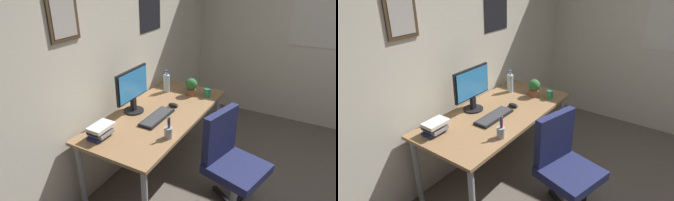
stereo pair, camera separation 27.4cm
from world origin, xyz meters
The scene contains 11 objects.
wall_back centered at (0.00, 2.15, 1.30)m, with size 4.40×0.10×2.60m.
desk centered at (0.10, 1.68, 0.68)m, with size 1.68×0.78×0.75m.
office_chair centered at (0.01, 0.91, 0.53)m, with size 0.58×0.59×0.95m.
monitor centered at (0.00, 1.91, 0.99)m, with size 0.46×0.20×0.43m.
keyboard centered at (-0.02, 1.63, 0.76)m, with size 0.43×0.15×0.03m.
computer_mouse centered at (0.28, 1.62, 0.77)m, with size 0.06×0.11×0.04m.
water_bottle centered at (0.59, 1.87, 0.86)m, with size 0.07×0.07×0.25m.
coffee_mug_near centered at (0.69, 1.41, 0.80)m, with size 0.11×0.07×0.10m.
potted_plant centered at (0.64, 1.59, 0.86)m, with size 0.13×0.13×0.19m.
pen_cup centered at (-0.26, 1.37, 0.81)m, with size 0.07×0.07×0.20m.
book_stack_left centered at (-0.53, 1.87, 0.81)m, with size 0.21×0.16×0.11m.
Camera 1 is at (-2.07, 0.36, 2.05)m, focal length 30.95 mm.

